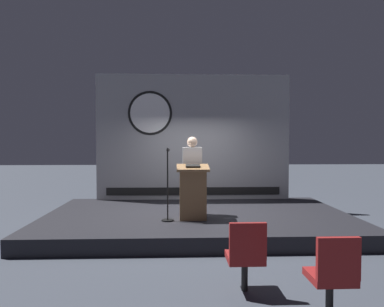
# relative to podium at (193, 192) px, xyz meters

# --- Properties ---
(ground_plane) EXTENTS (40.00, 40.00, 0.00)m
(ground_plane) POSITION_rel_podium_xyz_m (0.12, 0.60, -0.83)
(ground_plane) COLOR #383D47
(stage_platform) EXTENTS (6.40, 4.00, 0.30)m
(stage_platform) POSITION_rel_podium_xyz_m (0.12, 0.60, -0.68)
(stage_platform) COLOR black
(stage_platform) RESTS_ON ground
(banner_display) EXTENTS (5.08, 0.12, 3.29)m
(banner_display) POSITION_rel_podium_xyz_m (0.10, 2.44, 1.11)
(banner_display) COLOR #9E9EA3
(banner_display) RESTS_ON stage_platform
(podium) EXTENTS (0.64, 0.50, 1.09)m
(podium) POSITION_rel_podium_xyz_m (0.00, 0.00, 0.00)
(podium) COLOR olive
(podium) RESTS_ON stage_platform
(speaker_person) EXTENTS (0.40, 0.26, 1.63)m
(speaker_person) POSITION_rel_podium_xyz_m (0.01, 0.48, 0.30)
(speaker_person) COLOR black
(speaker_person) RESTS_ON stage_platform
(microphone_stand) EXTENTS (0.24, 0.53, 1.41)m
(microphone_stand) POSITION_rel_podium_xyz_m (-0.49, -0.10, -0.04)
(microphone_stand) COLOR black
(microphone_stand) RESTS_ON stage_platform
(audience_chair_left) EXTENTS (0.44, 0.45, 0.89)m
(audience_chair_left) POSITION_rel_podium_xyz_m (1.31, -3.49, -0.34)
(audience_chair_left) COLOR black
(audience_chair_left) RESTS_ON ground
(audience_chair_right) EXTENTS (0.44, 0.45, 0.89)m
(audience_chair_right) POSITION_rel_podium_xyz_m (0.52, -2.82, -0.34)
(audience_chair_right) COLOR black
(audience_chair_right) RESTS_ON ground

